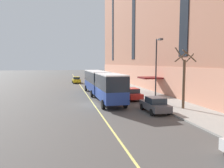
# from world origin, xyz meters

# --- Properties ---
(ground_plane) EXTENTS (260.00, 260.00, 0.00)m
(ground_plane) POSITION_xyz_m (0.00, 0.00, 0.00)
(ground_plane) COLOR #4C4947
(sidewalk) EXTENTS (4.90, 160.00, 0.15)m
(sidewalk) POSITION_xyz_m (9.18, 3.00, 0.07)
(sidewalk) COLOR #9E9B93
(sidewalk) RESTS_ON ground
(city_bus) EXTENTS (3.13, 18.97, 3.67)m
(city_bus) POSITION_xyz_m (1.83, 5.17, 2.12)
(city_bus) COLOR navy
(city_bus) RESTS_ON ground
(parked_car_silver_1) EXTENTS (2.07, 4.74, 1.56)m
(parked_car_silver_1) POSITION_xyz_m (5.58, 10.90, 0.78)
(parked_car_silver_1) COLOR #B7B7BC
(parked_car_silver_1) RESTS_ON ground
(parked_car_navy_2) EXTENTS (1.97, 4.27, 1.56)m
(parked_car_navy_2) POSITION_xyz_m (5.56, 20.43, 0.78)
(parked_car_navy_2) COLOR navy
(parked_car_navy_2) RESTS_ON ground
(parked_car_darkgray_3) EXTENTS (1.97, 4.29, 1.56)m
(parked_car_darkgray_3) POSITION_xyz_m (5.56, -5.36, 0.78)
(parked_car_darkgray_3) COLOR #4C4C51
(parked_car_darkgray_3) RESTS_ON ground
(parked_car_red_4) EXTENTS (2.03, 4.66, 1.56)m
(parked_car_red_4) POSITION_xyz_m (5.58, 2.48, 0.78)
(parked_car_red_4) COLOR #B21E19
(parked_car_red_4) RESTS_ON ground
(taxi_cab) EXTENTS (2.03, 4.46, 1.56)m
(taxi_cab) POSITION_xyz_m (-0.41, 28.67, 0.78)
(taxi_cab) COLOR yellow
(taxi_cab) RESTS_ON ground
(street_tree_mid_block) EXTENTS (1.75, 1.70, 6.40)m
(street_tree_mid_block) POSITION_xyz_m (8.96, -4.87, 3.35)
(street_tree_mid_block) COLOR brown
(street_tree_mid_block) RESTS_ON sidewalk
(street_lamp) EXTENTS (0.36, 1.48, 7.54)m
(street_lamp) POSITION_xyz_m (7.33, -1.63, 4.72)
(street_lamp) COLOR #2D2D30
(street_lamp) RESTS_ON sidewalk
(fire_hydrant) EXTENTS (0.42, 0.24, 0.72)m
(fire_hydrant) POSITION_xyz_m (7.23, 9.23, 0.49)
(fire_hydrant) COLOR red
(fire_hydrant) RESTS_ON sidewalk
(lane_centerline) EXTENTS (0.16, 140.00, 0.01)m
(lane_centerline) POSITION_xyz_m (0.13, 3.00, 0.00)
(lane_centerline) COLOR #E0D66B
(lane_centerline) RESTS_ON ground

